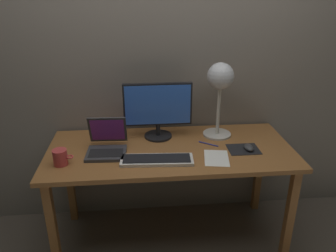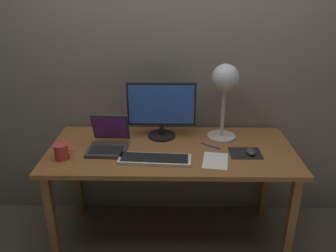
{
  "view_description": "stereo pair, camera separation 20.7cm",
  "coord_description": "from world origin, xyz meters",
  "px_view_note": "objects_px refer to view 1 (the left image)",
  "views": [
    {
      "loc": [
        -0.2,
        -1.95,
        1.74
      ],
      "look_at": [
        -0.02,
        -0.05,
        0.92
      ],
      "focal_mm": 35.78,
      "sensor_mm": 36.0,
      "label": 1
    },
    {
      "loc": [
        0.01,
        -1.96,
        1.74
      ],
      "look_at": [
        -0.02,
        -0.05,
        0.92
      ],
      "focal_mm": 35.78,
      "sensor_mm": 36.0,
      "label": 2
    }
  ],
  "objects_px": {
    "monitor": "(158,108)",
    "desk_lamp": "(220,83)",
    "laptop": "(107,142)",
    "coffee_mug": "(60,157)",
    "keyboard_main": "(157,160)",
    "pen": "(208,144)",
    "mouse": "(249,147)"
  },
  "relations": [
    {
      "from": "monitor",
      "to": "mouse",
      "type": "bearing_deg",
      "value": -24.51
    },
    {
      "from": "pen",
      "to": "monitor",
      "type": "bearing_deg",
      "value": 155.01
    },
    {
      "from": "desk_lamp",
      "to": "pen",
      "type": "xyz_separation_m",
      "value": [
        -0.09,
        -0.14,
        -0.38
      ]
    },
    {
      "from": "mouse",
      "to": "laptop",
      "type": "bearing_deg",
      "value": 174.69
    },
    {
      "from": "desk_lamp",
      "to": "coffee_mug",
      "type": "xyz_separation_m",
      "value": [
        -1.02,
        -0.32,
        -0.34
      ]
    },
    {
      "from": "monitor",
      "to": "desk_lamp",
      "type": "relative_size",
      "value": 0.9
    },
    {
      "from": "keyboard_main",
      "to": "coffee_mug",
      "type": "relative_size",
      "value": 3.72
    },
    {
      "from": "pen",
      "to": "coffee_mug",
      "type": "bearing_deg",
      "value": -168.98
    },
    {
      "from": "monitor",
      "to": "laptop",
      "type": "bearing_deg",
      "value": -152.73
    },
    {
      "from": "keyboard_main",
      "to": "desk_lamp",
      "type": "relative_size",
      "value": 0.86
    },
    {
      "from": "keyboard_main",
      "to": "pen",
      "type": "relative_size",
      "value": 3.2
    },
    {
      "from": "monitor",
      "to": "pen",
      "type": "bearing_deg",
      "value": -24.99
    },
    {
      "from": "keyboard_main",
      "to": "laptop",
      "type": "bearing_deg",
      "value": 150.06
    },
    {
      "from": "desk_lamp",
      "to": "laptop",
      "type": "bearing_deg",
      "value": -167.72
    },
    {
      "from": "monitor",
      "to": "keyboard_main",
      "type": "bearing_deg",
      "value": -95.09
    },
    {
      "from": "mouse",
      "to": "pen",
      "type": "xyz_separation_m",
      "value": [
        -0.24,
        0.11,
        -0.02
      ]
    },
    {
      "from": "monitor",
      "to": "desk_lamp",
      "type": "bearing_deg",
      "value": -1.38
    },
    {
      "from": "monitor",
      "to": "laptop",
      "type": "height_order",
      "value": "monitor"
    },
    {
      "from": "desk_lamp",
      "to": "coffee_mug",
      "type": "relative_size",
      "value": 4.32
    },
    {
      "from": "laptop",
      "to": "coffee_mug",
      "type": "distance_m",
      "value": 0.31
    },
    {
      "from": "coffee_mug",
      "to": "pen",
      "type": "bearing_deg",
      "value": 11.02
    },
    {
      "from": "monitor",
      "to": "pen",
      "type": "xyz_separation_m",
      "value": [
        0.33,
        -0.15,
        -0.21
      ]
    },
    {
      "from": "laptop",
      "to": "desk_lamp",
      "type": "height_order",
      "value": "desk_lamp"
    },
    {
      "from": "desk_lamp",
      "to": "mouse",
      "type": "distance_m",
      "value": 0.47
    },
    {
      "from": "laptop",
      "to": "pen",
      "type": "height_order",
      "value": "laptop"
    },
    {
      "from": "mouse",
      "to": "coffee_mug",
      "type": "xyz_separation_m",
      "value": [
        -1.17,
        -0.07,
        0.03
      ]
    },
    {
      "from": "coffee_mug",
      "to": "desk_lamp",
      "type": "bearing_deg",
      "value": 17.61
    },
    {
      "from": "desk_lamp",
      "to": "mouse",
      "type": "height_order",
      "value": "desk_lamp"
    },
    {
      "from": "laptop",
      "to": "coffee_mug",
      "type": "bearing_deg",
      "value": -148.77
    },
    {
      "from": "keyboard_main",
      "to": "mouse",
      "type": "bearing_deg",
      "value": 8.8
    },
    {
      "from": "monitor",
      "to": "keyboard_main",
      "type": "relative_size",
      "value": 1.04
    },
    {
      "from": "pen",
      "to": "keyboard_main",
      "type": "bearing_deg",
      "value": -150.9
    }
  ]
}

